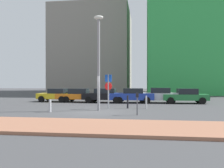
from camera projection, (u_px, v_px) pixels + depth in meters
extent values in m
plane|color=#424244|center=(94.00, 112.00, 16.75)|extent=(120.00, 120.00, 0.00)
cube|color=#9E664C|center=(68.00, 126.00, 10.92)|extent=(40.00, 3.65, 0.14)
cube|color=gold|center=(57.00, 96.00, 25.33)|extent=(4.07, 1.88, 0.56)
cube|color=black|center=(58.00, 91.00, 25.30)|extent=(1.81, 1.64, 0.50)
cylinder|color=black|center=(41.00, 99.00, 24.76)|extent=(0.65, 0.25, 0.64)
cylinder|color=black|center=(49.00, 98.00, 26.41)|extent=(0.65, 0.25, 0.64)
cylinder|color=black|center=(66.00, 99.00, 24.26)|extent=(0.65, 0.25, 0.64)
cylinder|color=black|center=(72.00, 98.00, 25.91)|extent=(0.65, 0.25, 0.64)
cube|color=orange|center=(79.00, 96.00, 24.92)|extent=(4.51, 1.75, 0.55)
cube|color=black|center=(79.00, 91.00, 24.92)|extent=(1.90, 1.61, 0.53)
cylinder|color=black|center=(62.00, 99.00, 24.27)|extent=(0.64, 0.22, 0.64)
cylinder|color=black|center=(67.00, 98.00, 26.00)|extent=(0.64, 0.22, 0.64)
cylinder|color=black|center=(91.00, 100.00, 23.85)|extent=(0.64, 0.22, 0.64)
cylinder|color=black|center=(95.00, 98.00, 25.59)|extent=(0.64, 0.22, 0.64)
cube|color=black|center=(105.00, 96.00, 24.29)|extent=(4.54, 1.81, 0.63)
cube|color=black|center=(105.00, 91.00, 24.28)|extent=(2.04, 1.65, 0.47)
cylinder|color=black|center=(88.00, 100.00, 23.63)|extent=(0.64, 0.22, 0.64)
cylinder|color=black|center=(92.00, 99.00, 25.39)|extent=(0.64, 0.22, 0.64)
cylinder|color=black|center=(119.00, 100.00, 23.19)|extent=(0.64, 0.22, 0.64)
cylinder|color=black|center=(121.00, 99.00, 24.95)|extent=(0.64, 0.22, 0.64)
cube|color=#1E389E|center=(132.00, 96.00, 23.88)|extent=(4.44, 1.98, 0.65)
cube|color=black|center=(133.00, 91.00, 23.87)|extent=(1.97, 1.71, 0.48)
cylinder|color=black|center=(116.00, 100.00, 23.14)|extent=(0.65, 0.25, 0.64)
cylinder|color=black|center=(117.00, 99.00, 24.88)|extent=(0.65, 0.25, 0.64)
cylinder|color=black|center=(147.00, 100.00, 22.89)|extent=(0.65, 0.25, 0.64)
cylinder|color=black|center=(146.00, 99.00, 24.64)|extent=(0.65, 0.25, 0.64)
cube|color=#B7BABF|center=(157.00, 96.00, 23.93)|extent=(4.13, 1.79, 0.68)
cube|color=black|center=(160.00, 90.00, 23.88)|extent=(1.88, 1.63, 0.50)
cylinder|color=black|center=(143.00, 100.00, 23.27)|extent=(0.64, 0.23, 0.64)
cylinder|color=black|center=(143.00, 99.00, 25.00)|extent=(0.64, 0.23, 0.64)
cylinder|color=black|center=(172.00, 100.00, 22.86)|extent=(0.64, 0.23, 0.64)
cylinder|color=black|center=(170.00, 99.00, 24.59)|extent=(0.64, 0.23, 0.64)
cube|color=#237238|center=(185.00, 97.00, 23.36)|extent=(4.32, 1.80, 0.57)
cube|color=black|center=(187.00, 91.00, 23.33)|extent=(1.86, 1.61, 0.55)
cylinder|color=black|center=(171.00, 101.00, 22.68)|extent=(0.64, 0.23, 0.64)
cylinder|color=black|center=(169.00, 99.00, 24.37)|extent=(0.64, 0.23, 0.64)
cylinder|color=black|center=(203.00, 101.00, 22.35)|extent=(0.64, 0.23, 0.64)
cylinder|color=black|center=(198.00, 100.00, 24.04)|extent=(0.64, 0.23, 0.64)
cylinder|color=gray|center=(108.00, 92.00, 18.53)|extent=(0.10, 0.10, 2.68)
cube|color=#1447B7|center=(108.00, 78.00, 18.52)|extent=(0.54, 0.18, 0.55)
cylinder|color=red|center=(108.00, 86.00, 18.53)|extent=(0.59, 0.19, 0.60)
cylinder|color=#4C4C51|center=(137.00, 106.00, 15.00)|extent=(0.08, 0.08, 1.11)
cube|color=black|center=(137.00, 95.00, 14.99)|extent=(0.18, 0.14, 0.28)
cylinder|color=gray|center=(99.00, 65.00, 17.45)|extent=(0.20, 0.20, 6.62)
ellipsoid|color=silver|center=(99.00, 18.00, 17.42)|extent=(0.70, 0.36, 0.30)
cylinder|color=#B7B7BC|center=(146.00, 102.00, 18.69)|extent=(0.12, 0.12, 1.00)
cylinder|color=black|center=(128.00, 102.00, 18.82)|extent=(0.14, 0.14, 1.02)
cylinder|color=#B7B7BC|center=(50.00, 106.00, 16.46)|extent=(0.17, 0.17, 0.88)
cube|color=green|center=(202.00, 25.00, 43.92)|extent=(19.91, 16.52, 25.17)
cube|color=gray|center=(94.00, 52.00, 52.47)|extent=(15.61, 15.39, 17.52)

